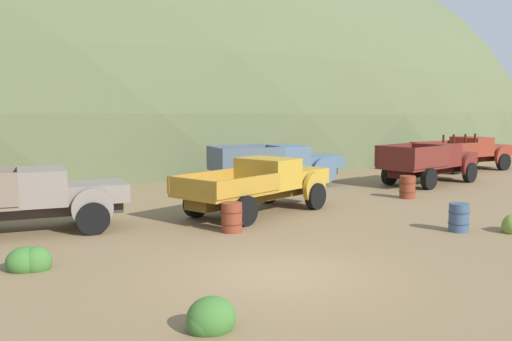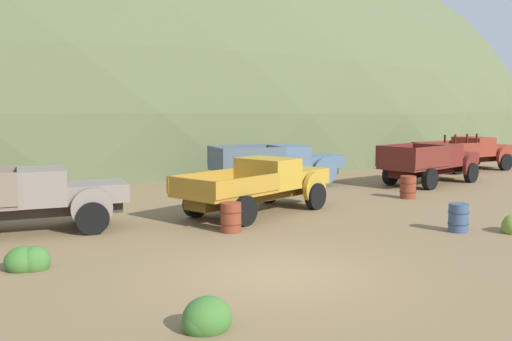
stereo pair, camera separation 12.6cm
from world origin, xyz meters
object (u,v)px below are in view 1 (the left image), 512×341
Objects in this scene: truck_primer_gray at (37,198)px; oil_drum_spare at (232,217)px; truck_mustard at (266,183)px; oil_drum_foreground at (407,187)px; oil_drum_by_truck at (459,217)px; truck_rust_red at (470,152)px; truck_oxblood at (435,162)px; truck_chalk_blue at (284,164)px.

truck_primer_gray is 5.82m from oil_drum_spare.
truck_mustard is 7.45× the size of oil_drum_spare.
truck_mustard is 6.47m from oil_drum_foreground.
oil_drum_by_truck is (10.32, -7.16, -0.59)m from truck_primer_gray.
truck_rust_red is at bearing -1.71° from truck_mustard.
truck_primer_gray is at bearing 156.40° from truck_mustard.
oil_drum_foreground is at bearing 3.77° from truck_primer_gray.
oil_drum_spare is at bearing -172.34° from truck_oxblood.
truck_mustard is at bearing 114.86° from oil_drum_by_truck.
oil_drum_spare is (-13.88, -3.65, -0.57)m from truck_oxblood.
oil_drum_foreground is 1.03× the size of oil_drum_spare.
truck_chalk_blue reaches higher than oil_drum_foreground.
truck_rust_red is 17.66m from oil_drum_by_truck.
oil_drum_by_truck is (2.77, -5.97, -0.57)m from truck_mustard.
truck_chalk_blue is 5.94m from oil_drum_foreground.
oil_drum_foreground is (2.00, -5.56, -0.58)m from truck_chalk_blue.
truck_chalk_blue is 1.04× the size of truck_oxblood.
oil_drum_foreground is (6.38, -0.89, -0.54)m from truck_mustard.
truck_chalk_blue is 9.96m from oil_drum_spare.
truck_rust_red is at bearing 18.67° from truck_primer_gray.
oil_drum_spare is at bearing 145.81° from oil_drum_by_truck.
truck_oxblood is at bearing 14.75° from oil_drum_spare.
oil_drum_spare is at bearing -125.15° from truck_chalk_blue.
truck_primer_gray is 7.38× the size of oil_drum_by_truck.
truck_oxblood is 11.16m from oil_drum_by_truck.
truck_rust_red is at bearing 8.37° from truck_chalk_blue.
oil_drum_foreground is 1.07× the size of oil_drum_by_truck.
truck_rust_red reaches higher than truck_oxblood.
oil_drum_by_truck is 0.96× the size of oil_drum_spare.
truck_mustard is at bearing -161.23° from truck_rust_red.
oil_drum_spare is at bearing -23.18° from truck_primer_gray.
truck_primer_gray is 7.08× the size of oil_drum_spare.
truck_rust_red reaches higher than oil_drum_by_truck.
oil_drum_spare is at bearing -157.26° from truck_mustard.
truck_rust_red is at bearing 34.34° from oil_drum_by_truck.
truck_chalk_blue is at bearing 28.53° from truck_primer_gray.
oil_drum_by_truck is (-14.57, -9.96, -0.58)m from truck_rust_red.
oil_drum_spare is (-2.83, -2.17, -0.55)m from truck_mustard.
oil_drum_by_truck is at bearing -22.50° from truck_primer_gray.
oil_drum_spare is at bearing -157.22° from truck_rust_red.
oil_drum_spare is (-7.22, -6.84, -0.59)m from truck_chalk_blue.
truck_primer_gray is at bearing -167.76° from truck_rust_red.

